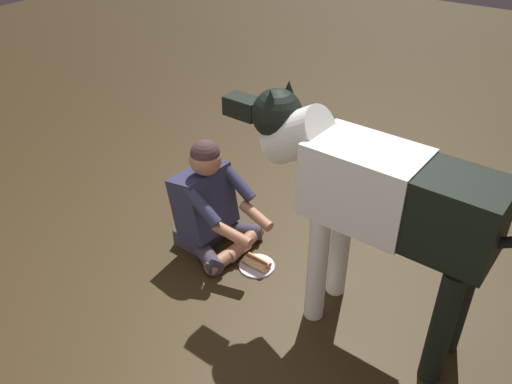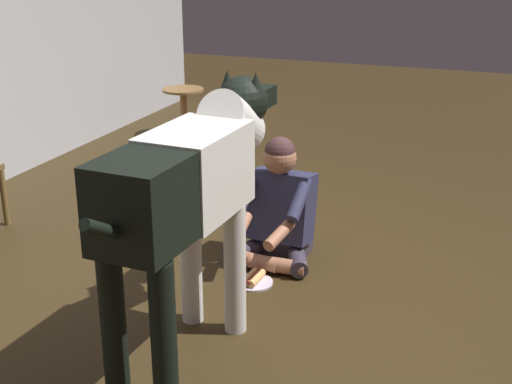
{
  "view_description": "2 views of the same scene",
  "coord_description": "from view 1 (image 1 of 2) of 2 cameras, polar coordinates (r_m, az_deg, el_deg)",
  "views": [
    {
      "loc": [
        -1.42,
        2.32,
        2.31
      ],
      "look_at": [
        0.03,
        0.25,
        0.65
      ],
      "focal_mm": 36.55,
      "sensor_mm": 36.0,
      "label": 1
    },
    {
      "loc": [
        -3.47,
        -1.21,
        1.98
      ],
      "look_at": [
        -0.03,
        0.11,
        0.63
      ],
      "focal_mm": 49.51,
      "sensor_mm": 36.0,
      "label": 2
    }
  ],
  "objects": [
    {
      "name": "large_dog",
      "position": [
        2.68,
        12.68,
        -0.35
      ],
      "size": [
        1.75,
        0.41,
        1.31
      ],
      "color": "silver",
      "rests_on": "ground"
    },
    {
      "name": "person_sitting_on_floor",
      "position": [
        3.5,
        -5.05,
        -1.45
      ],
      "size": [
        0.66,
        0.58,
        0.81
      ],
      "color": "#37313F",
      "rests_on": "ground"
    },
    {
      "name": "ground_plane",
      "position": [
        3.57,
        2.71,
        -7.13
      ],
      "size": [
        15.68,
        15.68,
        0.0
      ],
      "primitive_type": "plane",
      "color": "#342612"
    },
    {
      "name": "hot_dog_on_plate",
      "position": [
        3.48,
        0.09,
        -7.85
      ],
      "size": [
        0.24,
        0.24,
        0.06
      ],
      "color": "silver",
      "rests_on": "ground"
    }
  ]
}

